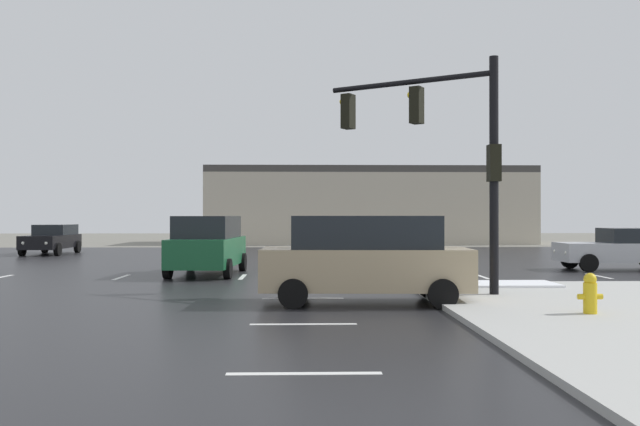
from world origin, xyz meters
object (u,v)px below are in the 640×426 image
object	(u,v)px
sedan_black	(52,239)
suv_tan	(365,257)
suv_green	(208,244)
sedan_silver	(624,248)
traffic_signal_mast	(445,139)
fire_hydrant	(590,293)

from	to	relation	value
sedan_black	suv_tan	size ratio (longest dim) A/B	0.93
suv_green	sedan_silver	world-z (taller)	suv_green
traffic_signal_mast	sedan_black	world-z (taller)	traffic_signal_mast
suv_green	sedan_silver	size ratio (longest dim) A/B	1.08
fire_hydrant	suv_tan	distance (m)	4.95
sedan_black	suv_tan	distance (m)	25.81
fire_hydrant	traffic_signal_mast	bearing A→B (deg)	116.30
traffic_signal_mast	fire_hydrant	xyz separation A→B (m)	(1.99, -4.02, -3.47)
traffic_signal_mast	suv_tan	xyz separation A→B (m)	(-2.16, -1.40, -2.92)
suv_tan	fire_hydrant	bearing A→B (deg)	149.98
sedan_black	sedan_silver	distance (m)	28.02
suv_green	fire_hydrant	bearing A→B (deg)	-136.33
traffic_signal_mast	sedan_silver	size ratio (longest dim) A/B	1.28
sedan_black	suv_tan	world-z (taller)	suv_tan
suv_tan	sedan_silver	world-z (taller)	suv_tan
fire_hydrant	suv_tan	xyz separation A→B (m)	(-4.15, 2.63, 0.55)
suv_tan	sedan_silver	xyz separation A→B (m)	(10.65, 9.52, -0.24)
sedan_black	sedan_silver	size ratio (longest dim) A/B	1.00
suv_green	suv_tan	distance (m)	9.21
traffic_signal_mast	suv_green	world-z (taller)	traffic_signal_mast
traffic_signal_mast	sedan_black	bearing A→B (deg)	-16.15
fire_hydrant	suv_tan	size ratio (longest dim) A/B	0.16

